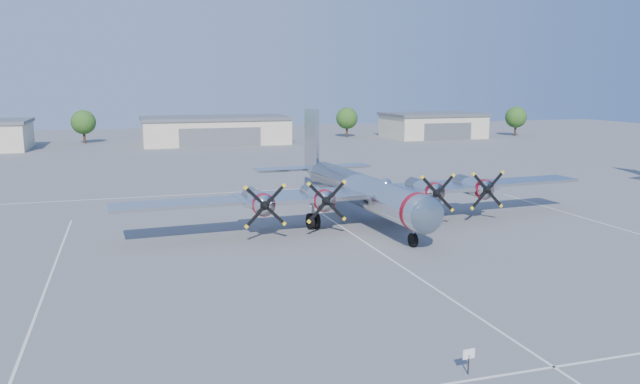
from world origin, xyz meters
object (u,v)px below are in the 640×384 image
object	(u,v)px
hangar_east	(433,125)
tree_east	(347,118)
main_bomber_b29	(359,220)
info_placard	(469,357)
hangar_center	(215,130)
tree_far_east	(516,117)
tree_west	(83,122)

from	to	relation	value
hangar_east	tree_east	distance (m)	19.04
main_bomber_b29	tree_east	bearing A→B (deg)	67.79
info_placard	main_bomber_b29	bearing A→B (deg)	72.20
main_bomber_b29	info_placard	distance (m)	29.82
hangar_center	info_placard	xyz separation A→B (m)	(-3.84, -103.43, -1.93)
hangar_east	tree_far_east	size ratio (longest dim) A/B	3.10
tree_east	main_bomber_b29	distance (m)	85.04
hangar_east	tree_west	distance (m)	73.46
hangar_center	tree_east	xyz separation A→B (m)	(30.00, 6.04, 1.51)
tree_far_east	hangar_east	bearing A→B (deg)	174.39
hangar_east	tree_far_east	xyz separation A→B (m)	(20.00, -1.96, 1.51)
tree_west	tree_far_east	bearing A→B (deg)	-6.14
tree_far_east	info_placard	world-z (taller)	tree_far_east
hangar_center	info_placard	size ratio (longest dim) A/B	25.77
main_bomber_b29	info_placard	world-z (taller)	main_bomber_b29
hangar_east	tree_east	world-z (taller)	tree_east
hangar_center	info_placard	world-z (taller)	hangar_center
hangar_center	tree_far_east	size ratio (longest dim) A/B	4.31
info_placard	hangar_east	bearing A→B (deg)	57.55
tree_east	info_placard	distance (m)	114.63
hangar_center	main_bomber_b29	distance (m)	74.35
hangar_east	tree_far_east	distance (m)	20.15
tree_west	main_bomber_b29	world-z (taller)	tree_west
tree_east	hangar_center	bearing A→B (deg)	-168.62
hangar_center	tree_east	world-z (taller)	tree_east
hangar_center	info_placard	bearing A→B (deg)	-92.13
hangar_center	tree_far_east	xyz separation A→B (m)	(68.00, -1.96, 1.51)
hangar_center	hangar_east	xyz separation A→B (m)	(48.00, 0.00, 0.00)
tree_west	tree_east	world-z (taller)	same
hangar_center	tree_west	bearing A→B (deg)	162.18
tree_far_east	tree_east	bearing A→B (deg)	168.11
hangar_east	tree_west	world-z (taller)	tree_west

